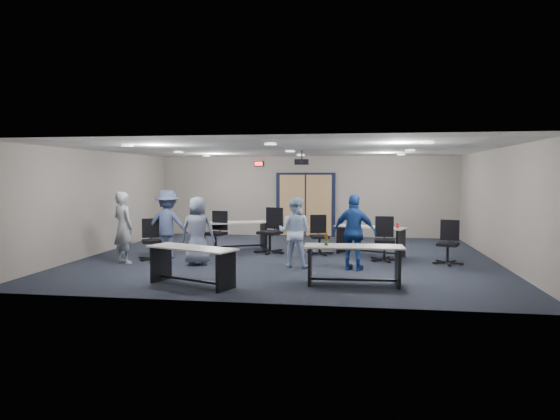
# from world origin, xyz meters

# --- Properties ---
(floor) EXTENTS (10.00, 10.00, 0.00)m
(floor) POSITION_xyz_m (0.00, 0.00, 0.00)
(floor) COLOR black
(floor) RESTS_ON ground
(back_wall) EXTENTS (10.00, 0.04, 2.70)m
(back_wall) POSITION_xyz_m (0.00, 4.50, 1.35)
(back_wall) COLOR gray
(back_wall) RESTS_ON floor
(front_wall) EXTENTS (10.00, 0.04, 2.70)m
(front_wall) POSITION_xyz_m (0.00, -4.50, 1.35)
(front_wall) COLOR gray
(front_wall) RESTS_ON floor
(left_wall) EXTENTS (0.04, 9.00, 2.70)m
(left_wall) POSITION_xyz_m (-5.00, 0.00, 1.35)
(left_wall) COLOR gray
(left_wall) RESTS_ON floor
(right_wall) EXTENTS (0.04, 9.00, 2.70)m
(right_wall) POSITION_xyz_m (5.00, 0.00, 1.35)
(right_wall) COLOR gray
(right_wall) RESTS_ON floor
(ceiling) EXTENTS (10.00, 9.00, 0.04)m
(ceiling) POSITION_xyz_m (0.00, 0.00, 2.70)
(ceiling) COLOR white
(ceiling) RESTS_ON back_wall
(double_door) EXTENTS (2.00, 0.07, 2.20)m
(double_door) POSITION_xyz_m (0.00, 4.46, 1.05)
(double_door) COLOR black
(double_door) RESTS_ON back_wall
(exit_sign) EXTENTS (0.32, 0.07, 0.18)m
(exit_sign) POSITION_xyz_m (-1.60, 4.44, 2.45)
(exit_sign) COLOR black
(exit_sign) RESTS_ON back_wall
(ceiling_projector) EXTENTS (0.35, 0.32, 0.37)m
(ceiling_projector) POSITION_xyz_m (0.30, 0.50, 2.40)
(ceiling_projector) COLOR black
(ceiling_projector) RESTS_ON ceiling
(ceiling_can_lights) EXTENTS (6.24, 5.74, 0.02)m
(ceiling_can_lights) POSITION_xyz_m (0.00, 0.25, 2.67)
(ceiling_can_lights) COLOR white
(ceiling_can_lights) RESTS_ON ceiling
(table_front_left) EXTENTS (1.87, 1.22, 0.72)m
(table_front_left) POSITION_xyz_m (-1.34, -3.40, 0.49)
(table_front_left) COLOR #BAB8B0
(table_front_left) RESTS_ON floor
(table_front_right) EXTENTS (1.87, 0.70, 1.02)m
(table_front_right) POSITION_xyz_m (1.64, -2.92, 0.52)
(table_front_right) COLOR #BAB8B0
(table_front_right) RESTS_ON floor
(table_back_left) EXTENTS (2.00, 1.38, 0.77)m
(table_back_left) POSITION_xyz_m (-1.65, 1.06, 0.53)
(table_back_left) COLOR #BAB8B0
(table_back_left) RESTS_ON floor
(table_back_right) EXTENTS (1.92, 1.32, 0.86)m
(table_back_right) POSITION_xyz_m (2.07, 0.72, 0.51)
(table_back_right) COLOR #BAB8B0
(table_back_right) RESTS_ON floor
(chair_back_a) EXTENTS (0.85, 0.85, 1.10)m
(chair_back_a) POSITION_xyz_m (-2.03, 0.58, 0.55)
(chair_back_a) COLOR black
(chair_back_a) RESTS_ON floor
(chair_back_b) EXTENTS (0.97, 0.97, 1.20)m
(chair_back_b) POSITION_xyz_m (-0.56, 0.63, 0.60)
(chair_back_b) COLOR black
(chair_back_b) RESTS_ON floor
(chair_back_c) EXTENTS (0.78, 0.78, 1.02)m
(chair_back_c) POSITION_xyz_m (0.76, 0.61, 0.51)
(chair_back_c) COLOR black
(chair_back_c) RESTS_ON floor
(chair_back_d) EXTENTS (0.69, 0.69, 1.06)m
(chair_back_d) POSITION_xyz_m (2.37, -0.13, 0.53)
(chair_back_d) COLOR black
(chair_back_d) RESTS_ON floor
(chair_loose_left) EXTENTS (0.85, 0.85, 1.00)m
(chair_loose_left) POSITION_xyz_m (-3.23, -0.83, 0.50)
(chair_loose_left) COLOR black
(chair_loose_left) RESTS_ON floor
(chair_loose_right) EXTENTS (0.82, 0.82, 1.02)m
(chair_loose_right) POSITION_xyz_m (3.80, -0.37, 0.51)
(chair_loose_right) COLOR black
(chair_loose_right) RESTS_ON floor
(person_gray) EXTENTS (0.73, 0.65, 1.69)m
(person_gray) POSITION_xyz_m (-3.71, -1.33, 0.84)
(person_gray) COLOR #9AA0A8
(person_gray) RESTS_ON floor
(person_plaid) EXTENTS (0.81, 0.56, 1.58)m
(person_plaid) POSITION_xyz_m (-1.91, -1.28, 0.79)
(person_plaid) COLOR slate
(person_plaid) RESTS_ON floor
(person_lightblue) EXTENTS (0.86, 0.73, 1.58)m
(person_lightblue) POSITION_xyz_m (0.33, -1.21, 0.79)
(person_lightblue) COLOR #BED6FC
(person_lightblue) RESTS_ON floor
(person_navy) EXTENTS (1.05, 0.69, 1.65)m
(person_navy) POSITION_xyz_m (1.66, -1.42, 0.83)
(person_navy) COLOR navy
(person_navy) RESTS_ON floor
(person_back) EXTENTS (1.11, 0.65, 1.70)m
(person_back) POSITION_xyz_m (-2.93, -0.54, 0.85)
(person_back) COLOR #43507A
(person_back) RESTS_ON floor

